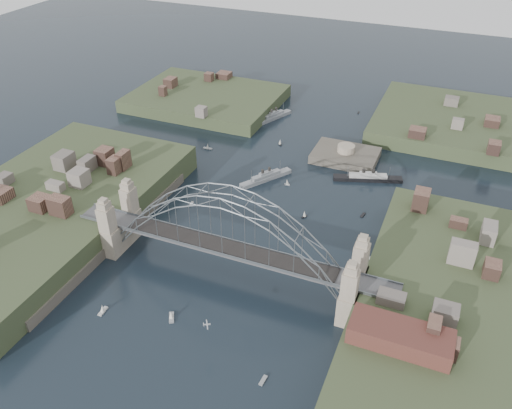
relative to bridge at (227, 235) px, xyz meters
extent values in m
plane|color=black|center=(0.00, 0.00, -12.32)|extent=(500.00, 500.00, 0.00)
cube|color=#4F4F52|center=(0.00, 0.00, -4.32)|extent=(84.00, 6.00, 0.70)
cube|color=slate|center=(0.00, -3.00, -3.77)|extent=(84.00, 0.25, 0.50)
cube|color=slate|center=(0.00, 3.00, -3.77)|extent=(84.00, 0.25, 0.50)
cube|color=black|center=(0.00, 0.00, -3.77)|extent=(55.20, 5.20, 0.35)
cube|color=gray|center=(-31.50, -5.00, -3.47)|extent=(3.40, 3.40, 17.70)
cube|color=gray|center=(-31.50, 5.00, -3.47)|extent=(3.40, 3.40, 17.70)
cube|color=gray|center=(31.50, -5.00, -3.47)|extent=(3.40, 3.40, 17.70)
cube|color=gray|center=(31.50, 5.00, -3.47)|extent=(3.40, 3.40, 17.70)
cube|color=gray|center=(-31.50, 0.00, -8.32)|extent=(4.08, 13.80, 8.00)
cube|color=gray|center=(31.50, 0.00, -8.32)|extent=(4.08, 13.80, 8.00)
cube|color=#374426|center=(-58.00, 0.00, -10.32)|extent=(50.00, 90.00, 12.00)
cube|color=#4E483D|center=(-35.50, 0.00, -11.32)|extent=(6.00, 70.00, 4.00)
cube|color=#374426|center=(58.00, 0.00, -10.32)|extent=(50.00, 90.00, 12.00)
cube|color=#4E483D|center=(35.50, 0.00, -11.32)|extent=(6.00, 70.00, 4.00)
cube|color=#374426|center=(-55.00, 95.00, -11.82)|extent=(60.00, 45.00, 9.00)
cube|color=#374426|center=(50.00, 110.00, -11.57)|extent=(70.00, 55.00, 9.50)
cube|color=#4E483D|center=(12.00, 70.00, -12.82)|extent=(22.00, 16.00, 7.00)
cylinder|color=gray|center=(12.00, 70.00, -8.12)|extent=(6.00, 6.00, 2.40)
cube|color=#592D26|center=(44.00, -14.00, -2.32)|extent=(20.00, 8.00, 4.00)
cube|color=gray|center=(-8.35, 46.41, -11.90)|extent=(12.54, 17.39, 1.70)
cube|color=gray|center=(-8.35, 46.41, -10.63)|extent=(7.32, 9.84, 1.27)
cube|color=gray|center=(-8.35, 46.41, -9.67)|extent=(3.78, 4.76, 0.85)
cylinder|color=black|center=(-9.07, 45.29, -8.93)|extent=(0.92, 0.92, 1.70)
cylinder|color=black|center=(-7.62, 47.53, -8.93)|extent=(0.92, 0.92, 1.70)
cylinder|color=slate|center=(-11.47, 41.61, -9.14)|extent=(0.17, 0.17, 4.24)
cylinder|color=slate|center=(-5.22, 51.21, -9.14)|extent=(0.17, 0.17, 4.24)
cube|color=gray|center=(-23.04, 91.79, -11.88)|extent=(9.46, 17.40, 1.79)
cube|color=gray|center=(-23.04, 91.79, -10.53)|extent=(5.65, 9.77, 1.34)
cube|color=gray|center=(-23.04, 91.79, -9.52)|extent=(3.04, 4.65, 0.90)
cylinder|color=black|center=(-23.54, 90.64, -8.74)|extent=(0.89, 0.89, 1.79)
cylinder|color=black|center=(-22.53, 92.94, -8.74)|extent=(0.89, 0.89, 1.79)
cylinder|color=slate|center=(-25.20, 86.87, -8.96)|extent=(0.18, 0.18, 4.48)
cylinder|color=slate|center=(-20.88, 96.71, -8.96)|extent=(0.18, 0.18, 4.48)
cube|color=black|center=(22.34, 59.04, -11.92)|extent=(21.99, 9.96, 1.61)
cube|color=beige|center=(22.34, 59.04, -10.71)|extent=(12.29, 6.05, 1.21)
cube|color=beige|center=(22.34, 59.04, -9.80)|extent=(5.79, 3.35, 0.81)
cylinder|color=black|center=(20.87, 58.54, -9.10)|extent=(1.09, 1.09, 1.61)
cylinder|color=black|center=(23.82, 59.54, -9.10)|extent=(1.09, 1.09, 1.61)
cylinder|color=slate|center=(16.04, 56.91, -9.30)|extent=(0.16, 0.16, 4.03)
cylinder|color=slate|center=(28.65, 61.17, -9.30)|extent=(0.16, 0.16, 4.03)
cube|color=silver|center=(6.28, -23.50, -5.18)|extent=(1.32, 0.97, 0.25)
cube|color=silver|center=(6.28, -23.50, -5.13)|extent=(1.71, 2.49, 0.05)
cube|color=silver|center=(5.69, -23.89, -5.05)|extent=(0.59, 0.81, 0.31)
cube|color=beige|center=(-23.90, 24.31, -12.17)|extent=(1.14, 2.37, 0.45)
cube|color=beige|center=(9.89, 31.09, -12.17)|extent=(1.36, 1.87, 0.45)
cylinder|color=slate|center=(9.89, 31.09, -11.12)|extent=(0.08, 0.08, 2.20)
cone|color=silver|center=(9.89, 31.09, -11.12)|extent=(1.46, 1.56, 1.92)
cube|color=beige|center=(-5.58, -18.98, -12.17)|extent=(2.64, 3.47, 0.45)
cylinder|color=slate|center=(-5.58, -18.98, -11.12)|extent=(0.08, 0.08, 2.20)
cone|color=silver|center=(-5.58, -18.98, -11.12)|extent=(1.48, 1.57, 1.92)
cube|color=beige|center=(25.57, 38.52, -12.17)|extent=(1.14, 2.47, 0.45)
cube|color=beige|center=(-35.82, 58.44, -12.17)|extent=(3.37, 1.29, 0.45)
cylinder|color=slate|center=(-35.82, 58.44, -11.12)|extent=(0.08, 0.08, 2.20)
cone|color=silver|center=(-35.82, 58.44, -11.12)|extent=(1.30, 1.07, 1.92)
cube|color=beige|center=(-0.87, 46.05, -12.17)|extent=(1.80, 0.72, 0.45)
cylinder|color=slate|center=(-0.87, 46.05, -11.12)|extent=(0.08, 0.08, 2.20)
cone|color=silver|center=(-0.87, 46.05, -11.12)|extent=(1.32, 1.10, 1.92)
cube|color=beige|center=(20.30, -26.89, -12.17)|extent=(1.03, 2.61, 0.45)
cube|color=beige|center=(-12.79, 71.58, -12.17)|extent=(1.79, 2.09, 0.45)
cylinder|color=slate|center=(-12.79, 71.58, -11.12)|extent=(0.08, 0.08, 2.20)
cone|color=silver|center=(-12.79, 71.58, -11.12)|extent=(1.54, 1.59, 1.92)
cube|color=beige|center=(32.48, 20.27, -12.17)|extent=(2.35, 2.22, 0.45)
cube|color=beige|center=(-21.31, -23.38, -12.17)|extent=(1.13, 3.02, 0.45)
cylinder|color=slate|center=(-21.31, -23.38, -11.12)|extent=(0.08, 0.08, 2.20)
cone|color=silver|center=(-21.31, -23.38, -11.12)|extent=(1.06, 1.29, 1.92)
cube|color=beige|center=(7.03, 110.62, -12.17)|extent=(0.76, 1.77, 0.45)
camera|label=1|loc=(45.17, -90.24, 76.15)|focal=36.76mm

